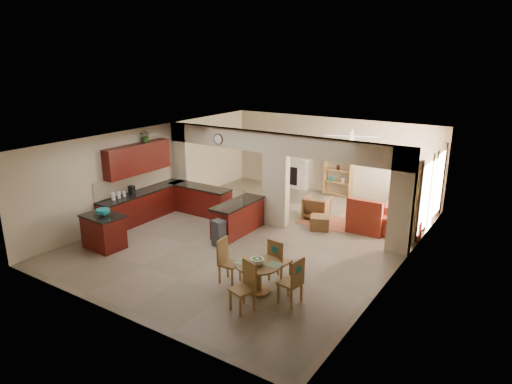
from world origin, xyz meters
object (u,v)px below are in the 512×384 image
Objects in this scene: dining_table at (258,273)px; sofa at (407,212)px; kitchen_island at (104,231)px; armchair at (317,207)px.

sofa is (1.51, 5.92, -0.06)m from dining_table.
kitchen_island is 6.40m from armchair.
armchair reaches higher than dining_table.
dining_table is (4.72, 0.25, -0.00)m from kitchen_island.
sofa is 2.70m from armchair.
dining_table is at bearing 93.88° from armchair.
dining_table is 5.07m from armchair.
kitchen_island is 1.43× the size of armchair.
armchair is at bearing 101.61° from dining_table.
armchair is (-1.02, 4.97, -0.11)m from dining_table.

